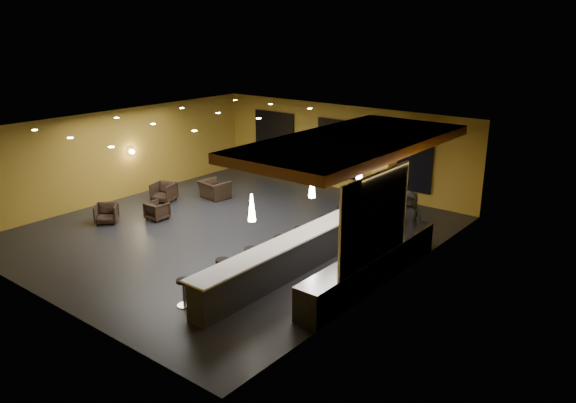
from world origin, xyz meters
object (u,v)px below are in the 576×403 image
Objects in this scene: pendant_1 at (312,185)px; bar_stool_1 at (223,269)px; bar_stool_0 at (184,289)px; bar_stool_2 at (251,258)px; armchair_a at (106,213)px; armchair_b at (157,211)px; staff_b at (393,219)px; armchair_c at (164,192)px; pendant_2 at (360,168)px; column at (384,176)px; prep_counter at (372,267)px; bar_stool_4 at (300,236)px; staff_a at (376,222)px; bar_counter at (301,252)px; armchair_d at (214,190)px; pendant_0 at (252,208)px; bar_stool_3 at (281,246)px; staff_c at (409,220)px; bar_stool_5 at (325,225)px; bar_stool_6 at (342,215)px.

pendant_1 is 0.90× the size of bar_stool_1.
bar_stool_0 is 0.88× the size of bar_stool_2.
armchair_a is 1.06× the size of armchair_b.
staff_b reaches higher than bar_stool_0.
staff_b is 9.32m from armchair_c.
column is at bearing 90.00° from pendant_2.
armchair_b is at bearing -156.60° from pendant_2.
prep_counter is 8.51m from armchair_b.
pendant_2 is at bearing -157.79° from armchair_b.
pendant_2 is at bearing 65.85° from bar_stool_4.
bar_counter is at bearing -106.23° from staff_a.
armchair_c reaches higher than armchair_d.
column is at bearing -7.20° from armchair_a.
bar_stool_1 is at bearing -170.22° from pendant_0.
bar_stool_3 is at bearing -34.92° from armchair_a.
armchair_b is 2.10m from armchair_c.
staff_b is 1.04× the size of staff_c.
pendant_1 reaches higher than bar_stool_4.
staff_a is 1.17m from staff_c.
bar_stool_5 is (-2.30, -1.22, -0.37)m from staff_c.
pendant_0 reaches higher than bar_stool_5.
staff_a is 2.32× the size of bar_stool_3.
staff_a reaches higher than bar_stool_1.
column is at bearing 116.00° from prep_counter.
pendant_0 is at bearing -90.00° from pendant_1.
staff_b is (0.23, 0.61, -0.02)m from staff_a.
bar_stool_4 is (5.89, -2.13, 0.11)m from armchair_d.
staff_b is 2.15m from bar_stool_5.
bar_stool_5 is (6.90, 3.34, 0.18)m from armchair_a.
column is at bearing -161.10° from armchair_d.
armchair_c is (-8.98, -0.71, -0.57)m from staff_a.
pendant_0 is 4.73m from staff_a.
staff_b reaches higher than prep_counter.
pendant_0 is (0.00, -2.00, 1.85)m from bar_counter.
staff_c reaches higher than bar_stool_1.
bar_stool_1 is (5.83, -5.38, 0.15)m from armchair_d.
bar_counter is 11.23× the size of bar_stool_0.
bar_stool_1 reaches higher than armchair_b.
bar_stool_0 is at bearing -96.45° from column.
prep_counter is 4.19m from bar_stool_6.
armchair_d is at bearing 158.05° from pendant_1.
staff_c is 7.39m from bar_stool_0.
bar_counter is 1.39m from bar_stool_4.
staff_c reaches higher than bar_stool_6.
bar_stool_4 is at bearing -144.66° from staff_c.
bar_stool_1 is (7.04, -3.85, 0.12)m from armchair_c.
bar_stool_5 is at bearing 147.92° from prep_counter.
pendant_0 reaches higher than staff_a.
armchair_c is at bearing -165.65° from bar_stool_6.
bar_stool_1 is at bearing -95.43° from bar_stool_3.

